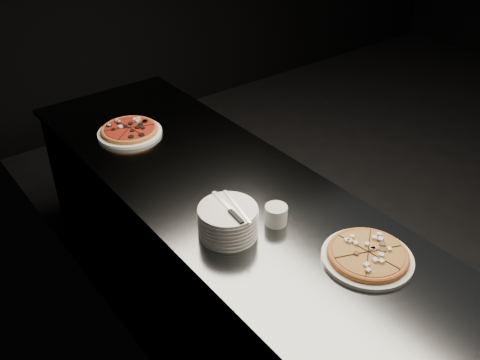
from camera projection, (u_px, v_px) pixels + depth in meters
floor at (478, 195)px, 3.72m from camera, size 5.00×5.00×0.00m
wall_left at (136, 108)px, 1.68m from camera, size 0.02×5.00×2.80m
counter at (233, 277)px, 2.38m from camera, size 0.74×2.44×0.92m
pizza_mushroom at (368, 255)px, 1.79m from camera, size 0.36×0.36×0.04m
pizza_tomato at (130, 131)px, 2.52m from camera, size 0.35×0.35×0.03m
plate_stack at (228, 221)px, 1.88m from camera, size 0.21×0.21×0.11m
cutlery at (233, 209)px, 1.84m from camera, size 0.10×0.22×0.01m
ramekin at (276, 214)px, 1.94m from camera, size 0.08×0.08×0.07m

